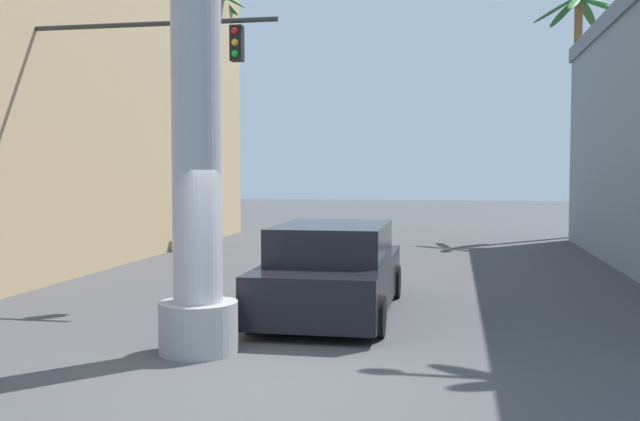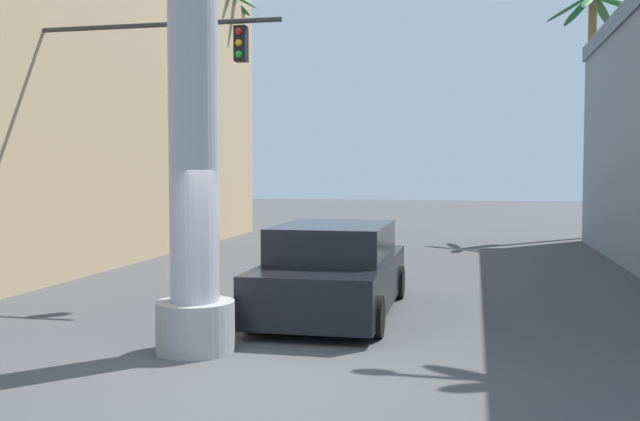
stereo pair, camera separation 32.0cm
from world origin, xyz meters
name	(u,v)px [view 1 (the left image)]	position (x,y,z in m)	size (l,w,h in m)	color
ground_plane	(368,270)	(0.00, 10.00, 0.00)	(88.91, 88.91, 0.00)	#424244
traffic_light_mast	(100,98)	(-5.07, 5.90, 3.99)	(5.67, 0.32, 5.56)	#333333
car_lead	(332,271)	(0.05, 4.40, 0.74)	(2.17, 4.90, 1.56)	black
palm_tree_far_left	(213,89)	(-6.97, 18.32, 5.63)	(3.13, 3.26, 9.52)	brown
palm_tree_far_right	(578,81)	(6.62, 20.33, 5.88)	(3.38, 3.16, 9.01)	brown
pedestrian_far_left	(201,219)	(-5.76, 13.62, 0.96)	(0.35, 0.35, 1.66)	#3F3833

